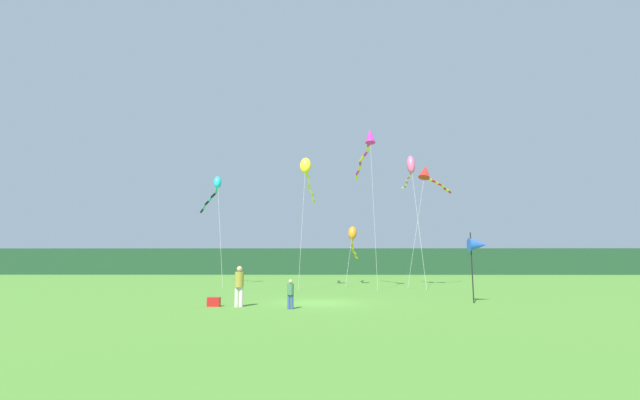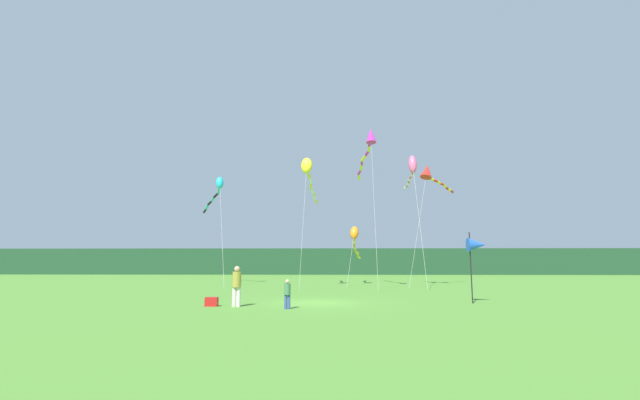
{
  "view_description": "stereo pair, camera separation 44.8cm",
  "coord_description": "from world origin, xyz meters",
  "px_view_note": "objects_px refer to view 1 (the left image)",
  "views": [
    {
      "loc": [
        0.33,
        -21.64,
        2.08
      ],
      "look_at": [
        0.0,
        6.0,
        6.07
      ],
      "focal_mm": 23.73,
      "sensor_mm": 36.0,
      "label": 1
    },
    {
      "loc": [
        0.77,
        -21.63,
        2.08
      ],
      "look_at": [
        0.0,
        6.0,
        6.07
      ],
      "focal_mm": 23.73,
      "sensor_mm": 36.0,
      "label": 2
    }
  ],
  "objects_px": {
    "kite_orange": "(353,237)",
    "banner_flag_pole": "(478,245)",
    "cooler_box": "(214,302)",
    "kite_cyan": "(214,189)",
    "kite_magenta": "(368,144)",
    "kite_red": "(427,174)",
    "kite_yellow": "(307,173)",
    "person_child": "(291,292)",
    "kite_rainbow": "(410,167)",
    "person_adult": "(239,284)"
  },
  "relations": [
    {
      "from": "kite_yellow",
      "to": "kite_rainbow",
      "type": "height_order",
      "value": "kite_rainbow"
    },
    {
      "from": "banner_flag_pole",
      "to": "kite_red",
      "type": "distance_m",
      "value": 15.11
    },
    {
      "from": "person_child",
      "to": "kite_red",
      "type": "distance_m",
      "value": 21.1
    },
    {
      "from": "kite_cyan",
      "to": "kite_orange",
      "type": "xyz_separation_m",
      "value": [
        12.71,
        0.66,
        -4.37
      ]
    },
    {
      "from": "kite_orange",
      "to": "banner_flag_pole",
      "type": "bearing_deg",
      "value": -73.2
    },
    {
      "from": "kite_red",
      "to": "banner_flag_pole",
      "type": "bearing_deg",
      "value": -93.79
    },
    {
      "from": "banner_flag_pole",
      "to": "kite_red",
      "type": "bearing_deg",
      "value": 86.21
    },
    {
      "from": "person_child",
      "to": "kite_rainbow",
      "type": "bearing_deg",
      "value": 61.35
    },
    {
      "from": "kite_red",
      "to": "kite_cyan",
      "type": "bearing_deg",
      "value": 171.0
    },
    {
      "from": "banner_flag_pole",
      "to": "kite_cyan",
      "type": "xyz_separation_m",
      "value": [
        -17.91,
        16.56,
        5.73
      ]
    },
    {
      "from": "kite_red",
      "to": "kite_magenta",
      "type": "height_order",
      "value": "kite_magenta"
    },
    {
      "from": "kite_red",
      "to": "kite_yellow",
      "type": "bearing_deg",
      "value": -175.12
    },
    {
      "from": "kite_red",
      "to": "kite_cyan",
      "type": "relative_size",
      "value": 1.05
    },
    {
      "from": "cooler_box",
      "to": "banner_flag_pole",
      "type": "height_order",
      "value": "banner_flag_pole"
    },
    {
      "from": "cooler_box",
      "to": "banner_flag_pole",
      "type": "distance_m",
      "value": 13.26
    },
    {
      "from": "kite_yellow",
      "to": "kite_magenta",
      "type": "relative_size",
      "value": 0.85
    },
    {
      "from": "person_child",
      "to": "kite_red",
      "type": "xyz_separation_m",
      "value": [
        10.15,
        16.33,
        8.69
      ]
    },
    {
      "from": "kite_rainbow",
      "to": "kite_yellow",
      "type": "bearing_deg",
      "value": -176.92
    },
    {
      "from": "kite_rainbow",
      "to": "person_adult",
      "type": "bearing_deg",
      "value": -126.54
    },
    {
      "from": "cooler_box",
      "to": "kite_cyan",
      "type": "height_order",
      "value": "kite_cyan"
    },
    {
      "from": "kite_magenta",
      "to": "kite_orange",
      "type": "bearing_deg",
      "value": 97.58
    },
    {
      "from": "kite_yellow",
      "to": "kite_orange",
      "type": "relative_size",
      "value": 1.04
    },
    {
      "from": "kite_rainbow",
      "to": "kite_magenta",
      "type": "relative_size",
      "value": 0.89
    },
    {
      "from": "person_adult",
      "to": "kite_red",
      "type": "xyz_separation_m",
      "value": [
        12.6,
        15.44,
        8.38
      ]
    },
    {
      "from": "kite_cyan",
      "to": "kite_magenta",
      "type": "xyz_separation_m",
      "value": [
        13.55,
        -5.68,
        2.67
      ]
    },
    {
      "from": "person_child",
      "to": "banner_flag_pole",
      "type": "relative_size",
      "value": 0.36
    },
    {
      "from": "banner_flag_pole",
      "to": "kite_yellow",
      "type": "xyz_separation_m",
      "value": [
        -9.23,
        12.72,
        6.49
      ]
    },
    {
      "from": "banner_flag_pole",
      "to": "kite_cyan",
      "type": "distance_m",
      "value": 25.05
    },
    {
      "from": "banner_flag_pole",
      "to": "kite_orange",
      "type": "bearing_deg",
      "value": 106.8
    },
    {
      "from": "cooler_box",
      "to": "person_child",
      "type": "bearing_deg",
      "value": -16.09
    },
    {
      "from": "cooler_box",
      "to": "kite_cyan",
      "type": "distance_m",
      "value": 20.71
    },
    {
      "from": "person_child",
      "to": "kite_magenta",
      "type": "height_order",
      "value": "kite_magenta"
    },
    {
      "from": "person_child",
      "to": "kite_rainbow",
      "type": "xyz_separation_m",
      "value": [
        8.7,
        15.93,
        9.15
      ]
    },
    {
      "from": "person_adult",
      "to": "kite_rainbow",
      "type": "relative_size",
      "value": 0.17
    },
    {
      "from": "kite_cyan",
      "to": "kite_magenta",
      "type": "bearing_deg",
      "value": -22.73
    },
    {
      "from": "cooler_box",
      "to": "kite_cyan",
      "type": "relative_size",
      "value": 0.06
    },
    {
      "from": "kite_magenta",
      "to": "kite_red",
      "type": "bearing_deg",
      "value": 27.21
    },
    {
      "from": "person_adult",
      "to": "kite_yellow",
      "type": "height_order",
      "value": "kite_yellow"
    },
    {
      "from": "person_child",
      "to": "kite_yellow",
      "type": "relative_size",
      "value": 0.12
    },
    {
      "from": "kite_cyan",
      "to": "kite_yellow",
      "type": "height_order",
      "value": "kite_yellow"
    },
    {
      "from": "cooler_box",
      "to": "kite_orange",
      "type": "bearing_deg",
      "value": 67.88
    },
    {
      "from": "person_adult",
      "to": "kite_orange",
      "type": "distance_m",
      "value": 20.4
    },
    {
      "from": "kite_yellow",
      "to": "kite_rainbow",
      "type": "bearing_deg",
      "value": 3.08
    },
    {
      "from": "kite_red",
      "to": "kite_yellow",
      "type": "distance_m",
      "value": 10.16
    },
    {
      "from": "kite_cyan",
      "to": "kite_yellow",
      "type": "bearing_deg",
      "value": -23.88
    },
    {
      "from": "kite_red",
      "to": "cooler_box",
      "type": "bearing_deg",
      "value": -132.05
    },
    {
      "from": "person_child",
      "to": "kite_magenta",
      "type": "distance_m",
      "value": 17.91
    },
    {
      "from": "person_child",
      "to": "cooler_box",
      "type": "relative_size",
      "value": 2.23
    },
    {
      "from": "person_adult",
      "to": "kite_red",
      "type": "distance_m",
      "value": 21.61
    },
    {
      "from": "banner_flag_pole",
      "to": "kite_red",
      "type": "relative_size",
      "value": 0.34
    }
  ]
}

